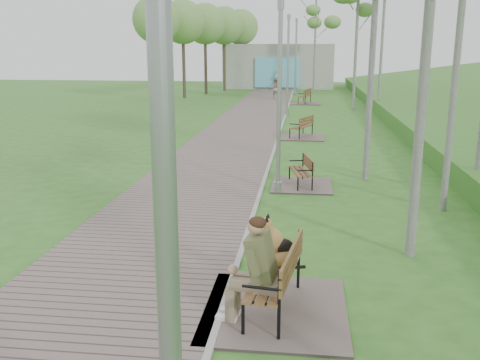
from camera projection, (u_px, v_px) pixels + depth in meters
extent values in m
cube|color=#71605B|center=(236.00, 137.00, 22.27)|extent=(3.50, 67.00, 0.04)
cube|color=#999993|center=(278.00, 138.00, 22.06)|extent=(0.10, 67.00, 0.05)
cube|color=#9E9E99|center=(279.00, 66.00, 50.19)|extent=(10.00, 5.00, 4.00)
cube|color=#60BAD7|center=(277.00, 73.00, 47.80)|extent=(4.00, 0.20, 2.60)
cube|color=#71605B|center=(276.00, 310.00, 7.60)|extent=(2.01, 2.23, 0.04)
cube|color=brown|center=(273.00, 278.00, 7.49)|extent=(0.73, 1.73, 0.04)
cube|color=brown|center=(292.00, 260.00, 7.35)|extent=(0.28, 1.66, 0.37)
cube|color=#71605B|center=(302.00, 185.00, 14.50)|extent=(1.62, 1.80, 0.04)
cube|color=brown|center=(300.00, 172.00, 14.41)|extent=(0.67, 1.40, 0.04)
cube|color=brown|center=(308.00, 163.00, 14.37)|extent=(0.31, 1.33, 0.30)
cube|color=#71605B|center=(302.00, 137.00, 22.39)|extent=(1.80, 2.00, 0.04)
cube|color=brown|center=(301.00, 127.00, 22.29)|extent=(0.99, 1.56, 0.04)
cube|color=brown|center=(307.00, 121.00, 22.11)|extent=(0.61, 1.41, 0.33)
cube|color=#71605B|center=(305.00, 103.00, 36.06)|extent=(2.02, 2.25, 0.04)
cube|color=brown|center=(304.00, 96.00, 35.95)|extent=(0.88, 1.76, 0.04)
cube|color=brown|center=(308.00, 92.00, 35.79)|extent=(0.43, 1.65, 0.37)
cylinder|color=#92959A|center=(167.00, 252.00, 2.79)|extent=(0.13, 0.13, 5.22)
cylinder|color=#92959A|center=(278.00, 187.00, 13.86)|extent=(0.18, 0.18, 0.28)
cylinder|color=#92959A|center=(279.00, 103.00, 13.34)|extent=(0.11, 0.11, 4.61)
cylinder|color=#92959A|center=(281.00, 5.00, 12.78)|extent=(0.17, 0.17, 0.23)
cylinder|color=#92959A|center=(287.00, 112.00, 29.93)|extent=(0.21, 0.21, 0.31)
cylinder|color=#92959A|center=(288.00, 67.00, 29.34)|extent=(0.13, 0.13, 5.22)
cylinder|color=#92959A|center=(289.00, 17.00, 28.70)|extent=(0.19, 0.19, 0.26)
cylinder|color=#92959A|center=(295.00, 92.00, 42.89)|extent=(0.23, 0.23, 0.34)
cylinder|color=#92959A|center=(296.00, 58.00, 42.24)|extent=(0.14, 0.14, 5.70)
cylinder|color=#92959A|center=(297.00, 20.00, 41.55)|extent=(0.21, 0.21, 0.28)
imported|color=silver|center=(278.00, 80.00, 47.54)|extent=(0.75, 0.62, 1.75)
imported|color=#9C9588|center=(275.00, 89.00, 39.15)|extent=(0.83, 0.70, 1.51)
cylinder|color=silver|center=(427.00, 41.00, 8.76)|extent=(0.17, 0.17, 7.51)
cylinder|color=silver|center=(374.00, 18.00, 14.16)|extent=(0.18, 0.18, 8.84)
cylinder|color=silver|center=(356.00, 43.00, 31.79)|extent=(0.17, 0.17, 7.91)
cylinder|color=silver|center=(384.00, 16.00, 29.23)|extent=(0.18, 0.18, 10.68)
cylinder|color=silver|center=(315.00, 43.00, 43.53)|extent=(0.19, 0.19, 8.15)
ellipsoid|color=#6F9F4D|center=(316.00, 9.00, 42.90)|extent=(2.73, 2.73, 3.59)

